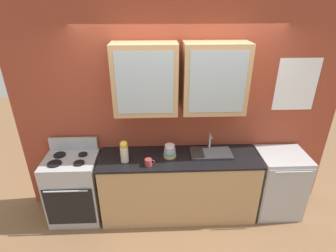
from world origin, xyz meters
name	(u,v)px	position (x,y,z in m)	size (l,w,h in m)	color
ground_plane	(178,211)	(0.00, 0.00, 0.00)	(10.00, 10.00, 0.00)	brown
back_wall_unit	(179,101)	(0.00, 0.29, 1.57)	(4.21, 0.45, 2.90)	#993D28
counter	(179,186)	(0.00, 0.00, 0.46)	(2.06, 0.60, 0.92)	tan
stove_range	(75,188)	(-1.40, 0.00, 0.47)	(0.66, 0.58, 1.10)	#ADAFB5
sink_faucet	(211,153)	(0.41, 0.05, 0.94)	(0.53, 0.31, 0.24)	#2D2D30
bowl_stack	(170,151)	(-0.12, 0.02, 1.00)	(0.16, 0.16, 0.17)	#E0AD7F
vase	(124,151)	(-0.69, -0.07, 1.06)	(0.10, 0.10, 0.29)	beige
cup_near_sink	(149,162)	(-0.39, -0.17, 0.96)	(0.12, 0.09, 0.09)	#993838
dishwasher	(278,183)	(1.37, 0.00, 0.46)	(0.62, 0.58, 0.92)	#ADAFB5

